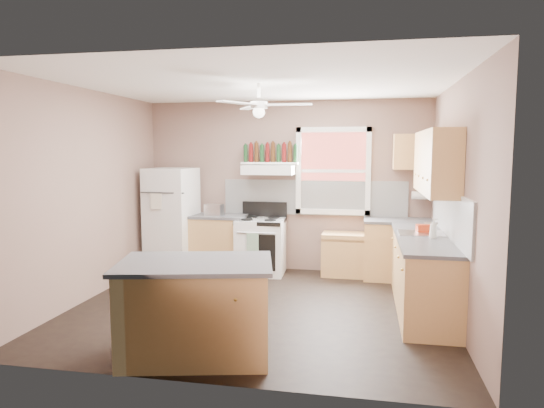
% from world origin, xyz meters
% --- Properties ---
extents(floor, '(4.50, 4.50, 0.00)m').
position_xyz_m(floor, '(0.00, 0.00, 0.00)').
color(floor, black).
rests_on(floor, ground).
extents(ceiling, '(4.50, 4.50, 0.00)m').
position_xyz_m(ceiling, '(0.00, 0.00, 2.70)').
color(ceiling, white).
rests_on(ceiling, ground).
extents(wall_back, '(4.50, 0.05, 2.70)m').
position_xyz_m(wall_back, '(0.00, 2.02, 1.35)').
color(wall_back, '#7D6155').
rests_on(wall_back, ground).
extents(wall_right, '(0.05, 4.00, 2.70)m').
position_xyz_m(wall_right, '(2.27, 0.00, 1.35)').
color(wall_right, '#7D6155').
rests_on(wall_right, ground).
extents(wall_left, '(0.05, 4.00, 2.70)m').
position_xyz_m(wall_left, '(-2.27, 0.00, 1.35)').
color(wall_left, '#7D6155').
rests_on(wall_left, ground).
extents(backsplash_back, '(2.90, 0.03, 0.55)m').
position_xyz_m(backsplash_back, '(0.45, 1.99, 1.18)').
color(backsplash_back, white).
rests_on(backsplash_back, wall_back).
extents(backsplash_right, '(0.03, 2.60, 0.55)m').
position_xyz_m(backsplash_right, '(2.23, 0.30, 1.18)').
color(backsplash_right, white).
rests_on(backsplash_right, wall_right).
extents(window_view, '(1.00, 0.02, 1.20)m').
position_xyz_m(window_view, '(0.75, 1.98, 1.60)').
color(window_view, maroon).
rests_on(window_view, wall_back).
extents(window_frame, '(1.16, 0.07, 1.36)m').
position_xyz_m(window_frame, '(0.75, 1.96, 1.60)').
color(window_frame, white).
rests_on(window_frame, wall_back).
extents(refrigerator, '(0.76, 0.74, 1.64)m').
position_xyz_m(refrigerator, '(-1.78, 1.57, 0.82)').
color(refrigerator, white).
rests_on(refrigerator, floor).
extents(base_cabinet_left, '(0.90, 0.60, 0.86)m').
position_xyz_m(base_cabinet_left, '(-1.06, 1.70, 0.43)').
color(base_cabinet_left, tan).
rests_on(base_cabinet_left, floor).
extents(counter_left, '(0.92, 0.62, 0.04)m').
position_xyz_m(counter_left, '(-1.06, 1.70, 0.88)').
color(counter_left, '#464648').
rests_on(counter_left, base_cabinet_left).
extents(toaster, '(0.30, 0.20, 0.18)m').
position_xyz_m(toaster, '(-1.08, 1.61, 0.99)').
color(toaster, silver).
rests_on(toaster, counter_left).
extents(stove, '(0.75, 0.67, 0.86)m').
position_xyz_m(stove, '(-0.33, 1.63, 0.43)').
color(stove, white).
rests_on(stove, floor).
extents(range_hood, '(0.78, 0.50, 0.14)m').
position_xyz_m(range_hood, '(-0.23, 1.75, 1.62)').
color(range_hood, white).
rests_on(range_hood, wall_back).
extents(bottle_shelf, '(0.90, 0.26, 0.03)m').
position_xyz_m(bottle_shelf, '(-0.23, 1.87, 1.72)').
color(bottle_shelf, white).
rests_on(bottle_shelf, range_hood).
extents(cart, '(0.66, 0.44, 0.66)m').
position_xyz_m(cart, '(0.95, 1.75, 0.33)').
color(cart, tan).
rests_on(cart, floor).
extents(base_cabinet_corner, '(1.00, 0.60, 0.86)m').
position_xyz_m(base_cabinet_corner, '(1.75, 1.70, 0.43)').
color(base_cabinet_corner, tan).
rests_on(base_cabinet_corner, floor).
extents(base_cabinet_right, '(0.60, 2.20, 0.86)m').
position_xyz_m(base_cabinet_right, '(1.95, 0.30, 0.43)').
color(base_cabinet_right, tan).
rests_on(base_cabinet_right, floor).
extents(counter_corner, '(1.02, 0.62, 0.04)m').
position_xyz_m(counter_corner, '(1.75, 1.70, 0.88)').
color(counter_corner, '#464648').
rests_on(counter_corner, base_cabinet_corner).
extents(counter_right, '(0.62, 2.22, 0.04)m').
position_xyz_m(counter_right, '(1.94, 0.30, 0.88)').
color(counter_right, '#464648').
rests_on(counter_right, base_cabinet_right).
extents(sink, '(0.55, 0.45, 0.03)m').
position_xyz_m(sink, '(1.94, 0.50, 0.90)').
color(sink, silver).
rests_on(sink, counter_right).
extents(faucet, '(0.03, 0.03, 0.14)m').
position_xyz_m(faucet, '(2.10, 0.50, 0.97)').
color(faucet, silver).
rests_on(faucet, sink).
extents(upper_cabinet_right, '(0.33, 1.80, 0.76)m').
position_xyz_m(upper_cabinet_right, '(2.08, 0.50, 1.78)').
color(upper_cabinet_right, tan).
rests_on(upper_cabinet_right, wall_right).
extents(upper_cabinet_corner, '(0.60, 0.33, 0.52)m').
position_xyz_m(upper_cabinet_corner, '(1.95, 1.83, 1.90)').
color(upper_cabinet_corner, tan).
rests_on(upper_cabinet_corner, wall_back).
extents(paper_towel, '(0.26, 0.12, 0.12)m').
position_xyz_m(paper_towel, '(2.07, 1.86, 1.25)').
color(paper_towel, white).
rests_on(paper_towel, wall_back).
extents(island, '(1.48, 1.11, 0.86)m').
position_xyz_m(island, '(-0.28, -1.47, 0.43)').
color(island, tan).
rests_on(island, floor).
extents(island_top, '(1.57, 1.20, 0.04)m').
position_xyz_m(island_top, '(-0.28, -1.47, 0.88)').
color(island_top, '#464648').
rests_on(island_top, island).
extents(ceiling_fan_hub, '(0.20, 0.20, 0.08)m').
position_xyz_m(ceiling_fan_hub, '(0.00, 0.00, 2.45)').
color(ceiling_fan_hub, white).
rests_on(ceiling_fan_hub, ceiling).
extents(soap_bottle, '(0.10, 0.10, 0.23)m').
position_xyz_m(soap_bottle, '(2.04, 0.17, 1.01)').
color(soap_bottle, silver).
rests_on(soap_bottle, counter_right).
extents(red_caddy, '(0.20, 0.15, 0.10)m').
position_xyz_m(red_caddy, '(1.98, 0.58, 0.95)').
color(red_caddy, '#B42C0F').
rests_on(red_caddy, counter_right).
extents(wine_bottles, '(0.86, 0.06, 0.31)m').
position_xyz_m(wine_bottles, '(-0.23, 1.87, 1.88)').
color(wine_bottles, '#143819').
rests_on(wine_bottles, bottle_shelf).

